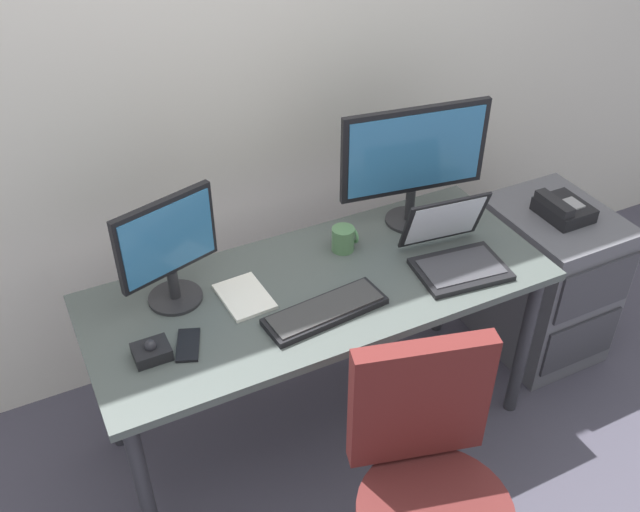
{
  "coord_description": "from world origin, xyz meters",
  "views": [
    {
      "loc": [
        -0.84,
        -1.69,
        2.25
      ],
      "look_at": [
        0.0,
        0.0,
        0.84
      ],
      "focal_mm": 40.05,
      "sensor_mm": 36.0,
      "label": 1
    }
  ],
  "objects_px": {
    "coffee_mug": "(344,239)",
    "paper_notepad": "(244,297)",
    "monitor_main": "(414,157)",
    "cell_phone": "(188,345)",
    "file_cabinet": "(544,281)",
    "trackball_mouse": "(152,351)",
    "desk_phone": "(563,209)",
    "monitor_side": "(168,247)",
    "keyboard": "(325,311)",
    "office_chair": "(426,508)",
    "laptop": "(455,251)"
  },
  "relations": [
    {
      "from": "coffee_mug",
      "to": "file_cabinet",
      "type": "bearing_deg",
      "value": -8.2
    },
    {
      "from": "desk_phone",
      "to": "monitor_side",
      "type": "relative_size",
      "value": 0.52
    },
    {
      "from": "monitor_main",
      "to": "keyboard",
      "type": "distance_m",
      "value": 0.68
    },
    {
      "from": "desk_phone",
      "to": "monitor_main",
      "type": "distance_m",
      "value": 0.69
    },
    {
      "from": "coffee_mug",
      "to": "paper_notepad",
      "type": "distance_m",
      "value": 0.44
    },
    {
      "from": "monitor_side",
      "to": "laptop",
      "type": "distance_m",
      "value": 0.98
    },
    {
      "from": "monitor_main",
      "to": "coffee_mug",
      "type": "bearing_deg",
      "value": -171.3
    },
    {
      "from": "file_cabinet",
      "to": "keyboard",
      "type": "xyz_separation_m",
      "value": [
        -1.13,
        -0.16,
        0.39
      ]
    },
    {
      "from": "cell_phone",
      "to": "desk_phone",
      "type": "bearing_deg",
      "value": 24.6
    },
    {
      "from": "monitor_main",
      "to": "paper_notepad",
      "type": "height_order",
      "value": "monitor_main"
    },
    {
      "from": "office_chair",
      "to": "paper_notepad",
      "type": "xyz_separation_m",
      "value": [
        -0.23,
        0.79,
        0.29
      ]
    },
    {
      "from": "desk_phone",
      "to": "trackball_mouse",
      "type": "bearing_deg",
      "value": -177.25
    },
    {
      "from": "file_cabinet",
      "to": "cell_phone",
      "type": "xyz_separation_m",
      "value": [
        -1.58,
        -0.1,
        0.38
      ]
    },
    {
      "from": "monitor_main",
      "to": "coffee_mug",
      "type": "relative_size",
      "value": 6.03
    },
    {
      "from": "file_cabinet",
      "to": "coffee_mug",
      "type": "xyz_separation_m",
      "value": [
        -0.91,
        0.13,
        0.43
      ]
    },
    {
      "from": "monitor_main",
      "to": "trackball_mouse",
      "type": "relative_size",
      "value": 5.06
    },
    {
      "from": "desk_phone",
      "to": "office_chair",
      "type": "bearing_deg",
      "value": -146.11
    },
    {
      "from": "desk_phone",
      "to": "paper_notepad",
      "type": "height_order",
      "value": "desk_phone"
    },
    {
      "from": "monitor_main",
      "to": "cell_phone",
      "type": "relative_size",
      "value": 3.92
    },
    {
      "from": "file_cabinet",
      "to": "monitor_main",
      "type": "relative_size",
      "value": 1.22
    },
    {
      "from": "keyboard",
      "to": "cell_phone",
      "type": "bearing_deg",
      "value": 173.13
    },
    {
      "from": "file_cabinet",
      "to": "laptop",
      "type": "height_order",
      "value": "laptop"
    },
    {
      "from": "keyboard",
      "to": "paper_notepad",
      "type": "height_order",
      "value": "keyboard"
    },
    {
      "from": "laptop",
      "to": "cell_phone",
      "type": "distance_m",
      "value": 0.97
    },
    {
      "from": "monitor_side",
      "to": "paper_notepad",
      "type": "distance_m",
      "value": 0.31
    },
    {
      "from": "keyboard",
      "to": "laptop",
      "type": "bearing_deg",
      "value": 4.46
    },
    {
      "from": "coffee_mug",
      "to": "paper_notepad",
      "type": "bearing_deg",
      "value": -167.23
    },
    {
      "from": "office_chair",
      "to": "laptop",
      "type": "height_order",
      "value": "office_chair"
    },
    {
      "from": "file_cabinet",
      "to": "desk_phone",
      "type": "height_order",
      "value": "desk_phone"
    },
    {
      "from": "desk_phone",
      "to": "monitor_side",
      "type": "height_order",
      "value": "monitor_side"
    },
    {
      "from": "keyboard",
      "to": "trackball_mouse",
      "type": "height_order",
      "value": "trackball_mouse"
    },
    {
      "from": "keyboard",
      "to": "cell_phone",
      "type": "distance_m",
      "value": 0.45
    },
    {
      "from": "monitor_side",
      "to": "trackball_mouse",
      "type": "distance_m",
      "value": 0.33
    },
    {
      "from": "trackball_mouse",
      "to": "paper_notepad",
      "type": "relative_size",
      "value": 0.53
    },
    {
      "from": "keyboard",
      "to": "trackball_mouse",
      "type": "bearing_deg",
      "value": 173.99
    },
    {
      "from": "monitor_side",
      "to": "cell_phone",
      "type": "height_order",
      "value": "monitor_side"
    },
    {
      "from": "paper_notepad",
      "to": "cell_phone",
      "type": "relative_size",
      "value": 1.46
    },
    {
      "from": "monitor_side",
      "to": "trackball_mouse",
      "type": "xyz_separation_m",
      "value": [
        -0.14,
        -0.23,
        -0.19
      ]
    },
    {
      "from": "trackball_mouse",
      "to": "paper_notepad",
      "type": "distance_m",
      "value": 0.38
    },
    {
      "from": "trackball_mouse",
      "to": "desk_phone",
      "type": "bearing_deg",
      "value": 2.75
    },
    {
      "from": "laptop",
      "to": "monitor_main",
      "type": "bearing_deg",
      "value": 90.09
    },
    {
      "from": "office_chair",
      "to": "trackball_mouse",
      "type": "distance_m",
      "value": 0.93
    },
    {
      "from": "desk_phone",
      "to": "monitor_main",
      "type": "bearing_deg",
      "value": 161.86
    },
    {
      "from": "cell_phone",
      "to": "monitor_main",
      "type": "bearing_deg",
      "value": 37.59
    },
    {
      "from": "desk_phone",
      "to": "cell_phone",
      "type": "distance_m",
      "value": 1.57
    },
    {
      "from": "desk_phone",
      "to": "monitor_main",
      "type": "xyz_separation_m",
      "value": [
        -0.6,
        0.2,
        0.28
      ]
    },
    {
      "from": "desk_phone",
      "to": "paper_notepad",
      "type": "distance_m",
      "value": 1.33
    },
    {
      "from": "office_chair",
      "to": "cell_phone",
      "type": "height_order",
      "value": "office_chair"
    },
    {
      "from": "monitor_main",
      "to": "paper_notepad",
      "type": "bearing_deg",
      "value": -168.93
    },
    {
      "from": "laptop",
      "to": "desk_phone",
      "type": "bearing_deg",
      "value": 9.33
    }
  ]
}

